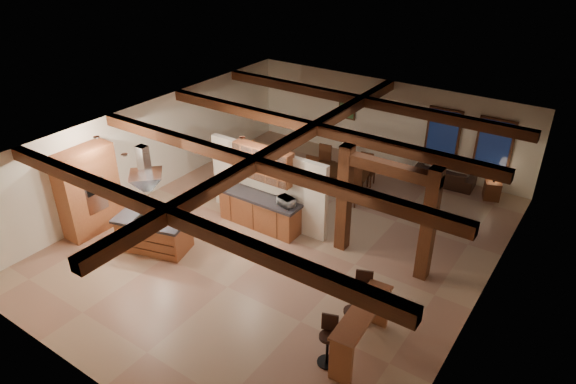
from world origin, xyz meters
name	(u,v)px	position (x,y,z in m)	size (l,w,h in m)	color
ground	(287,238)	(0.00, 0.00, 0.00)	(12.00, 12.00, 0.00)	tan
room_walls	(287,180)	(0.00, 0.00, 1.78)	(12.00, 12.00, 12.00)	white
ceiling_beams	(287,144)	(0.00, 0.00, 2.76)	(10.00, 12.00, 0.28)	#3E1D0F
timber_posts	(386,200)	(2.50, 0.50, 1.76)	(2.50, 0.30, 2.90)	#3E1D0F
partition_wall	(267,186)	(-1.00, 0.50, 1.10)	(3.80, 0.18, 2.20)	white
pantry_cabinet	(89,191)	(-4.67, -2.60, 1.20)	(0.67, 1.60, 2.40)	#965830
back_counter	(260,211)	(-1.00, 0.11, 0.48)	(2.50, 0.66, 0.94)	#965830
upper_display_cabinet	(263,164)	(-1.00, 0.31, 1.85)	(1.80, 0.36, 0.95)	#965830
range_hood	(148,188)	(-2.60, -2.29, 1.78)	(1.10, 1.10, 1.40)	silver
back_windows	(468,139)	(2.80, 5.93, 1.50)	(2.70, 0.07, 1.70)	#3E1D0F
framed_art	(347,107)	(-1.50, 5.94, 1.70)	(0.65, 0.05, 0.85)	#3E1D0F
recessed_cans	(155,143)	(-2.53, -1.93, 2.87)	(3.16, 2.46, 0.03)	silver
kitchen_island	(154,232)	(-2.60, -2.29, 0.47)	(2.08, 1.47, 0.94)	#965830
dining_table	(339,180)	(-0.25, 3.26, 0.32)	(1.84, 1.03, 0.65)	#3A1E0E
sofa	(444,176)	(2.36, 5.50, 0.29)	(1.95, 0.76, 0.57)	black
microwave	(286,202)	(-0.10, 0.11, 1.06)	(0.45, 0.30, 0.25)	silver
bar_counter	(362,324)	(3.48, -2.50, 0.70)	(0.61, 2.02, 1.05)	#965830
side_table	(492,190)	(3.92, 5.36, 0.29)	(0.46, 0.46, 0.58)	#3E1D0F
table_lamp	(495,174)	(3.92, 5.36, 0.83)	(0.30, 0.30, 0.36)	black
bar_stool_a	(328,340)	(3.09, -3.11, 0.55)	(0.40, 0.42, 1.09)	black
bar_stool_b	(353,315)	(3.14, -2.21, 0.54)	(0.40, 0.41, 1.05)	black
bar_stool_c	(362,298)	(3.10, -1.71, 0.62)	(0.46, 0.47, 1.22)	black
dining_chairs	(339,172)	(-0.25, 3.26, 0.61)	(2.05, 2.05, 1.20)	#3E1D0F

